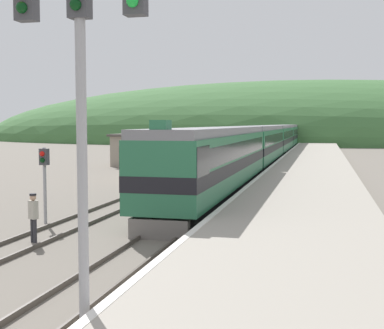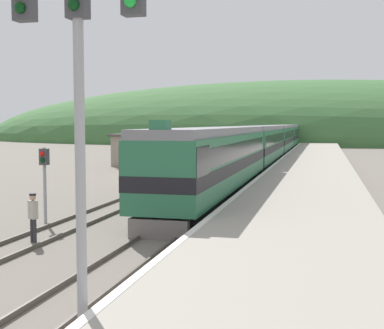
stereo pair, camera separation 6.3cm
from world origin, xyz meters
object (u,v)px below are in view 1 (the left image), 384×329
object	(u,v)px
carriage_third	(278,139)
siding_train	(225,145)
express_train_lead_car	(215,161)
carriage_second	(260,145)
signal_post_siding	(44,169)
track_worker	(33,214)
carriage_fourth	(288,135)
signal_mast_main	(80,49)

from	to	relation	value
carriage_third	siding_train	world-z (taller)	carriage_third
express_train_lead_car	carriage_second	world-z (taller)	express_train_lead_car
express_train_lead_car	carriage_third	world-z (taller)	express_train_lead_car
signal_post_siding	track_worker	world-z (taller)	signal_post_siding
carriage_fourth	siding_train	distance (m)	37.14
carriage_second	carriage_third	distance (m)	21.26
carriage_second	express_train_lead_car	bearing A→B (deg)	-90.00
express_train_lead_car	carriage_second	size ratio (longest dim) A/B	1.08
carriage_fourth	siding_train	xyz separation A→B (m)	(-4.44, -36.88, -0.29)
express_train_lead_car	signal_post_siding	world-z (taller)	express_train_lead_car
carriage_second	track_worker	bearing A→B (deg)	-97.13
signal_post_siding	carriage_third	bearing A→B (deg)	83.70
siding_train	signal_mast_main	xyz separation A→B (m)	(5.92, -48.15, 3.79)
signal_mast_main	signal_post_siding	size ratio (longest dim) A/B	2.51
express_train_lead_car	signal_mast_main	size ratio (longest dim) A/B	2.64
carriage_second	carriage_fourth	distance (m)	42.53
express_train_lead_car	track_worker	bearing A→B (deg)	-109.55
express_train_lead_car	siding_train	xyz separation A→B (m)	(-4.44, 27.96, -0.30)
siding_train	signal_post_siding	bearing A→B (deg)	-92.07
signal_mast_main	signal_post_siding	world-z (taller)	signal_mast_main
signal_mast_main	track_worker	size ratio (longest dim) A/B	4.61
carriage_third	carriage_fourth	xyz separation A→B (m)	(0.00, 21.26, 0.00)
siding_train	express_train_lead_car	bearing A→B (deg)	-80.97
carriage_fourth	track_worker	xyz separation A→B (m)	(-4.31, -76.98, -1.20)
carriage_third	signal_post_siding	size ratio (longest dim) A/B	6.14
signal_mast_main	signal_post_siding	bearing A→B (deg)	122.22
express_train_lead_car	signal_post_siding	distance (m)	10.43
carriage_second	signal_post_siding	bearing A→B (deg)	-100.54
signal_post_siding	track_worker	xyz separation A→B (m)	(1.46, -3.45, -1.36)
express_train_lead_car	signal_post_siding	size ratio (longest dim) A/B	6.63
carriage_third	signal_post_siding	world-z (taller)	carriage_third
siding_train	signal_post_siding	xyz separation A→B (m)	(-1.33, -36.65, 0.44)
carriage_third	signal_mast_main	world-z (taller)	signal_mast_main
express_train_lead_car	track_worker	size ratio (longest dim) A/B	12.18
carriage_second	carriage_third	bearing A→B (deg)	90.00
express_train_lead_car	carriage_fourth	distance (m)	64.84
express_train_lead_car	signal_post_siding	xyz separation A→B (m)	(-5.77, -8.69, 0.14)
express_train_lead_car	signal_post_siding	bearing A→B (deg)	-123.58
carriage_third	signal_post_siding	distance (m)	52.58
carriage_third	signal_mast_main	size ratio (longest dim) A/B	2.45
express_train_lead_car	track_worker	distance (m)	12.94
carriage_second	signal_mast_main	xyz separation A→B (m)	(1.48, -42.50, 3.50)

